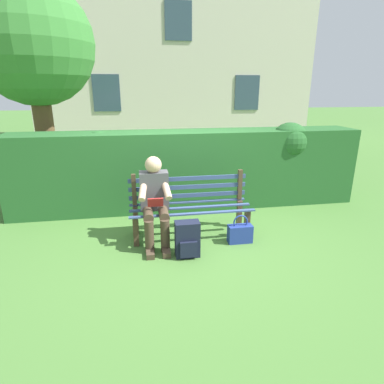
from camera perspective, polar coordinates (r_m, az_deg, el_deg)
name	(u,v)px	position (r m, az deg, el deg)	size (l,w,h in m)	color
ground	(191,235)	(4.57, -0.21, -7.82)	(60.00, 60.00, 0.00)	#477533
park_bench	(190,204)	(4.48, -0.40, -2.24)	(1.69, 0.52, 0.88)	#4C3828
person_seated	(155,199)	(4.20, -6.70, -1.28)	(0.44, 0.73, 1.17)	#4C4C51
hedge_backdrop	(190,167)	(5.52, -0.29, 4.45)	(5.92, 0.79, 1.45)	#265B28
tree	(29,48)	(6.97, -27.36, 22.03)	(2.30, 2.19, 3.87)	brown
building_facade	(173,53)	(13.29, -3.40, 23.80)	(9.89, 3.29, 6.65)	beige
backpack	(187,239)	(3.96, -0.84, -8.54)	(0.30, 0.25, 0.46)	#191E33
handbag	(240,233)	(4.38, 8.65, -7.32)	(0.33, 0.14, 0.40)	navy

